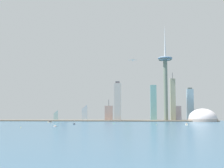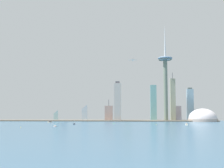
% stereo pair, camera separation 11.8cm
% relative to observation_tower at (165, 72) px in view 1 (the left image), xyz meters
% --- Properties ---
extents(ground_plane, '(6000.00, 6000.00, 0.00)m').
position_rel_observation_tower_xyz_m(ground_plane, '(-218.60, -423.94, -159.49)').
color(ground_plane, '#385C77').
extents(waterfront_pier, '(758.09, 76.63, 3.24)m').
position_rel_observation_tower_xyz_m(waterfront_pier, '(-218.60, 6.88, -157.87)').
color(waterfront_pier, '#6A5F51').
rests_on(waterfront_pier, ground).
extents(observation_tower, '(47.31, 47.31, 317.40)m').
position_rel_observation_tower_xyz_m(observation_tower, '(0.00, 0.00, 0.00)').
color(observation_tower, slate).
rests_on(observation_tower, ground).
extents(stadium_dome, '(92.54, 92.54, 64.97)m').
position_rel_observation_tower_xyz_m(stadium_dome, '(114.42, -4.33, -151.79)').
color(stadium_dome, '#AA9B91').
rests_on(stadium_dome, ground).
extents(skyscraper_0, '(14.25, 27.43, 77.36)m').
position_rel_observation_tower_xyz_m(skyscraper_0, '(-357.02, 105.26, -120.82)').
color(skyscraper_0, '#96969D').
rests_on(skyscraper_0, ground).
extents(skyscraper_1, '(20.36, 22.21, 120.04)m').
position_rel_observation_tower_xyz_m(skyscraper_1, '(-37.15, 40.98, -99.47)').
color(skyscraper_1, '#75AEAD').
rests_on(skyscraper_1, ground).
extents(skyscraper_2, '(21.28, 19.80, 110.87)m').
position_rel_observation_tower_xyz_m(skyscraper_2, '(85.49, 44.38, -105.58)').
color(skyscraper_2, '#89ABBC').
rests_on(skyscraper_2, ground).
extents(skyscraper_3, '(21.62, 12.44, 128.29)m').
position_rel_observation_tower_xyz_m(skyscraper_3, '(-155.11, -15.50, -97.27)').
color(skyscraper_3, beige).
rests_on(skyscraper_3, ground).
extents(skyscraper_4, '(18.75, 15.55, 112.98)m').
position_rel_observation_tower_xyz_m(skyscraper_4, '(-271.82, 50.07, -110.27)').
color(skyscraper_4, '#ABC1D5').
rests_on(skyscraper_4, ground).
extents(skyscraper_5, '(25.33, 12.93, 70.28)m').
position_rel_observation_tower_xyz_m(skyscraper_5, '(-185.82, 9.64, -134.37)').
color(skyscraper_5, tan).
rests_on(skyscraper_5, ground).
extents(skyscraper_6, '(26.49, 21.69, 67.98)m').
position_rel_observation_tower_xyz_m(skyscraper_6, '(45.45, 71.10, -134.30)').
color(skyscraper_6, '#A09096').
rests_on(skyscraper_6, ground).
extents(skyscraper_7, '(25.76, 14.24, 146.54)m').
position_rel_observation_tower_xyz_m(skyscraper_7, '(-126.42, 97.31, -89.68)').
color(skyscraper_7, beige).
rests_on(skyscraper_7, ground).
extents(skyscraper_8, '(15.20, 25.02, 83.58)m').
position_rel_observation_tower_xyz_m(skyscraper_8, '(-370.40, 49.32, -117.70)').
color(skyscraper_8, '#8FBAC3').
rests_on(skyscraper_8, ground).
extents(skyscraper_9, '(16.64, 15.46, 161.26)m').
position_rel_observation_tower_xyz_m(skyscraper_9, '(26.67, 31.35, -89.14)').
color(skyscraper_9, '#A2A388').
rests_on(skyscraper_9, ground).
extents(skyscraper_10, '(19.75, 21.55, 61.36)m').
position_rel_observation_tower_xyz_m(skyscraper_10, '(20.82, 95.98, -134.72)').
color(skyscraper_10, '#7B6456').
rests_on(skyscraper_10, ground).
extents(boat_0, '(3.24, 7.79, 9.79)m').
position_rel_observation_tower_xyz_m(boat_0, '(-251.90, -229.36, -157.90)').
color(boat_0, '#181F3A').
rests_on(boat_0, ground).
extents(boat_1, '(9.32, 17.71, 7.94)m').
position_rel_observation_tower_xyz_m(boat_1, '(-349.66, -106.55, -157.89)').
color(boat_1, beige).
rests_on(boat_1, ground).
extents(boat_2, '(6.10, 17.68, 4.57)m').
position_rel_observation_tower_xyz_m(boat_2, '(19.59, -250.49, -157.86)').
color(boat_2, white).
rests_on(boat_2, ground).
extents(boat_3, '(5.71, 16.99, 3.44)m').
position_rel_observation_tower_xyz_m(boat_3, '(-271.73, -336.46, -158.27)').
color(boat_3, white).
rests_on(boat_3, ground).
extents(channel_buoy_0, '(1.12, 1.12, 2.41)m').
position_rel_observation_tower_xyz_m(channel_buoy_0, '(-50.58, -242.12, -158.29)').
color(channel_buoy_0, yellow).
rests_on(channel_buoy_0, ground).
extents(channel_buoy_1, '(1.76, 1.76, 1.73)m').
position_rel_observation_tower_xyz_m(channel_buoy_1, '(-334.70, -366.63, -158.63)').
color(channel_buoy_1, yellow).
rests_on(channel_buoy_1, ground).
extents(channel_buoy_2, '(1.98, 1.98, 1.64)m').
position_rel_observation_tower_xyz_m(channel_buoy_2, '(-155.32, -189.53, -158.68)').
color(channel_buoy_2, green).
rests_on(channel_buoy_2, ground).
extents(airplane, '(29.40, 26.88, 7.47)m').
position_rel_observation_tower_xyz_m(airplane, '(-104.97, -1.60, 39.84)').
color(airplane, silver).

